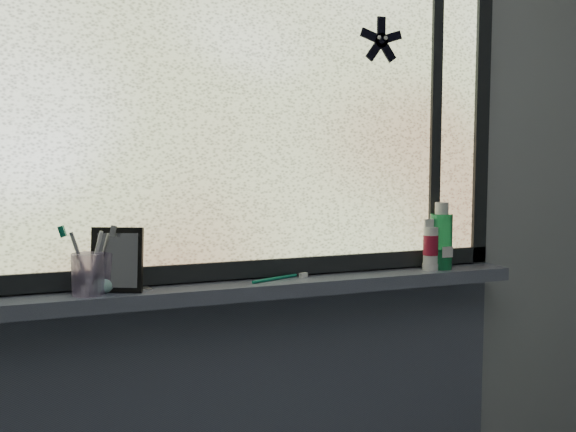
# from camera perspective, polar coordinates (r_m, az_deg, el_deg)

# --- Properties ---
(wall_back) EXTENTS (3.00, 0.01, 2.50)m
(wall_back) POSITION_cam_1_polar(r_m,az_deg,el_deg) (1.86, -3.24, 1.56)
(wall_back) COLOR #9EA3A8
(wall_back) RESTS_ON ground
(windowsill) EXTENTS (1.62, 0.14, 0.04)m
(windowsill) POSITION_cam_1_polar(r_m,az_deg,el_deg) (1.82, -2.47, -6.45)
(windowsill) COLOR slate
(windowsill) RESTS_ON wall_back
(window_pane) EXTENTS (1.50, 0.01, 1.00)m
(window_pane) POSITION_cam_1_polar(r_m,az_deg,el_deg) (1.84, -3.07, 10.23)
(window_pane) COLOR silver
(window_pane) RESTS_ON wall_back
(frame_bottom) EXTENTS (1.60, 0.03, 0.05)m
(frame_bottom) POSITION_cam_1_polar(r_m,az_deg,el_deg) (1.86, -2.96, -4.66)
(frame_bottom) COLOR black
(frame_bottom) RESTS_ON windowsill
(frame_right) EXTENTS (0.05, 0.03, 1.10)m
(frame_right) POSITION_cam_1_polar(r_m,az_deg,el_deg) (2.21, 16.73, 9.18)
(frame_right) COLOR black
(frame_right) RESTS_ON wall_back
(frame_mullion) EXTENTS (0.03, 0.03, 1.00)m
(frame_mullion) POSITION_cam_1_polar(r_m,az_deg,el_deg) (2.10, 12.92, 9.47)
(frame_mullion) COLOR black
(frame_mullion) RESTS_ON wall_back
(starfish_sticker) EXTENTS (0.15, 0.02, 0.15)m
(starfish_sticker) POSITION_cam_1_polar(r_m,az_deg,el_deg) (2.02, 8.28, 15.19)
(starfish_sticker) COLOR black
(starfish_sticker) RESTS_ON window_pane
(vanity_mirror) EXTENTS (0.15, 0.12, 0.17)m
(vanity_mirror) POSITION_cam_1_polar(r_m,az_deg,el_deg) (1.72, -14.96, -3.78)
(vanity_mirror) COLOR black
(vanity_mirror) RESTS_ON windowsill
(toothpaste_tube) EXTENTS (0.21, 0.12, 0.04)m
(toothpaste_tube) POSITION_cam_1_polar(r_m,az_deg,el_deg) (1.73, -15.01, -5.92)
(toothpaste_tube) COLOR white
(toothpaste_tube) RESTS_ON windowsill
(toothbrush_cup) EXTENTS (0.10, 0.10, 0.11)m
(toothbrush_cup) POSITION_cam_1_polar(r_m,az_deg,el_deg) (1.71, -17.36, -4.95)
(toothbrush_cup) COLOR #A894C4
(toothbrush_cup) RESTS_ON windowsill
(toothbrush_lying) EXTENTS (0.20, 0.09, 0.01)m
(toothbrush_lying) POSITION_cam_1_polar(r_m,az_deg,el_deg) (1.84, -1.16, -5.51)
(toothbrush_lying) COLOR #0D785B
(toothbrush_lying) RESTS_ON windowsill
(mouthwash_bottle) EXTENTS (0.09, 0.09, 0.17)m
(mouthwash_bottle) POSITION_cam_1_polar(r_m,az_deg,el_deg) (2.07, 13.46, -1.71)
(mouthwash_bottle) COLOR #21AA5C
(mouthwash_bottle) RESTS_ON windowsill
(cream_tube) EXTENTS (0.06, 0.06, 0.11)m
(cream_tube) POSITION_cam_1_polar(r_m,az_deg,el_deg) (2.04, 12.57, -2.35)
(cream_tube) COLOR silver
(cream_tube) RESTS_ON windowsill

